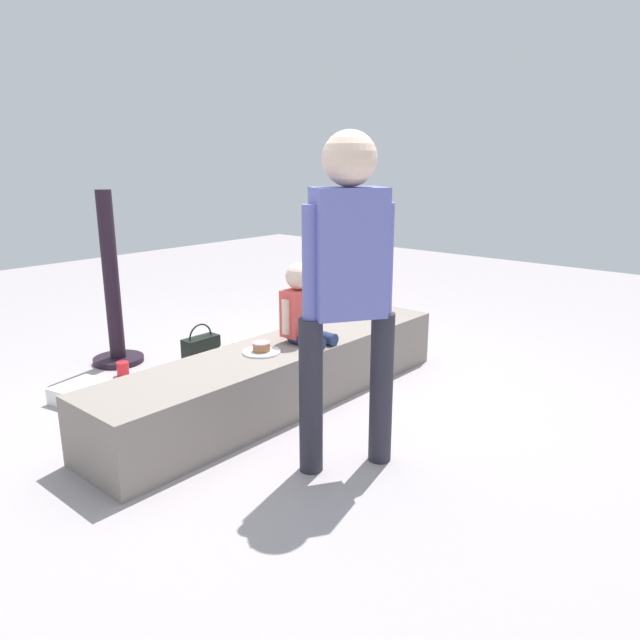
{
  "coord_description": "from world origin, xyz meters",
  "views": [
    {
      "loc": [
        -2.42,
        -2.41,
        1.45
      ],
      "look_at": [
        -0.1,
        -0.39,
        0.62
      ],
      "focal_mm": 33.49,
      "sensor_mm": 36.0,
      "label": 1
    }
  ],
  "objects_px": {
    "gift_bag": "(228,368)",
    "handbag_black_leather": "(201,351)",
    "child_seated": "(301,308)",
    "adult_standing": "(348,275)",
    "cake_plate": "(261,349)",
    "party_cup_red": "(123,369)",
    "cake_box_white": "(85,394)",
    "water_bottle_near_gift": "(312,337)"
  },
  "relations": [
    {
      "from": "gift_bag",
      "to": "handbag_black_leather",
      "type": "relative_size",
      "value": 0.92
    },
    {
      "from": "child_seated",
      "to": "handbag_black_leather",
      "type": "relative_size",
      "value": 1.52
    },
    {
      "from": "child_seated",
      "to": "adult_standing",
      "type": "bearing_deg",
      "value": -123.29
    },
    {
      "from": "cake_plate",
      "to": "handbag_black_leather",
      "type": "relative_size",
      "value": 0.7
    },
    {
      "from": "child_seated",
      "to": "adult_standing",
      "type": "relative_size",
      "value": 0.31
    },
    {
      "from": "party_cup_red",
      "to": "cake_plate",
      "type": "bearing_deg",
      "value": -79.89
    },
    {
      "from": "gift_bag",
      "to": "party_cup_red",
      "type": "relative_size",
      "value": 3.05
    },
    {
      "from": "adult_standing",
      "to": "party_cup_red",
      "type": "bearing_deg",
      "value": 91.25
    },
    {
      "from": "gift_bag",
      "to": "cake_plate",
      "type": "bearing_deg",
      "value": -105.86
    },
    {
      "from": "cake_plate",
      "to": "party_cup_red",
      "type": "relative_size",
      "value": 2.33
    },
    {
      "from": "party_cup_red",
      "to": "cake_box_white",
      "type": "height_order",
      "value": "cake_box_white"
    },
    {
      "from": "child_seated",
      "to": "gift_bag",
      "type": "height_order",
      "value": "child_seated"
    },
    {
      "from": "cake_plate",
      "to": "gift_bag",
      "type": "height_order",
      "value": "cake_plate"
    },
    {
      "from": "child_seated",
      "to": "handbag_black_leather",
      "type": "height_order",
      "value": "child_seated"
    },
    {
      "from": "water_bottle_near_gift",
      "to": "cake_box_white",
      "type": "height_order",
      "value": "water_bottle_near_gift"
    },
    {
      "from": "party_cup_red",
      "to": "handbag_black_leather",
      "type": "relative_size",
      "value": 0.3
    },
    {
      "from": "party_cup_red",
      "to": "water_bottle_near_gift",
      "type": "bearing_deg",
      "value": -24.0
    },
    {
      "from": "gift_bag",
      "to": "water_bottle_near_gift",
      "type": "relative_size",
      "value": 1.35
    },
    {
      "from": "cake_plate",
      "to": "cake_box_white",
      "type": "height_order",
      "value": "cake_plate"
    },
    {
      "from": "adult_standing",
      "to": "water_bottle_near_gift",
      "type": "bearing_deg",
      "value": 47.02
    },
    {
      "from": "adult_standing",
      "to": "water_bottle_near_gift",
      "type": "height_order",
      "value": "adult_standing"
    },
    {
      "from": "child_seated",
      "to": "water_bottle_near_gift",
      "type": "relative_size",
      "value": 2.23
    },
    {
      "from": "gift_bag",
      "to": "handbag_black_leather",
      "type": "height_order",
      "value": "handbag_black_leather"
    },
    {
      "from": "child_seated",
      "to": "handbag_black_leather",
      "type": "bearing_deg",
      "value": 93.14
    },
    {
      "from": "adult_standing",
      "to": "handbag_black_leather",
      "type": "bearing_deg",
      "value": 75.49
    },
    {
      "from": "gift_bag",
      "to": "cake_box_white",
      "type": "relative_size",
      "value": 0.87
    },
    {
      "from": "cake_plate",
      "to": "water_bottle_near_gift",
      "type": "height_order",
      "value": "cake_plate"
    },
    {
      "from": "adult_standing",
      "to": "gift_bag",
      "type": "relative_size",
      "value": 5.35
    },
    {
      "from": "handbag_black_leather",
      "to": "child_seated",
      "type": "bearing_deg",
      "value": -86.86
    },
    {
      "from": "cake_plate",
      "to": "gift_bag",
      "type": "bearing_deg",
      "value": 74.14
    },
    {
      "from": "cake_plate",
      "to": "cake_box_white",
      "type": "xyz_separation_m",
      "value": [
        -0.61,
        0.94,
        -0.34
      ]
    },
    {
      "from": "adult_standing",
      "to": "party_cup_red",
      "type": "xyz_separation_m",
      "value": [
        -0.04,
        1.94,
        -0.9
      ]
    },
    {
      "from": "water_bottle_near_gift",
      "to": "cake_box_white",
      "type": "xyz_separation_m",
      "value": [
        -1.71,
        0.34,
        -0.05
      ]
    },
    {
      "from": "cake_plate",
      "to": "water_bottle_near_gift",
      "type": "xyz_separation_m",
      "value": [
        1.1,
        0.6,
        -0.29
      ]
    },
    {
      "from": "adult_standing",
      "to": "cake_plate",
      "type": "bearing_deg",
      "value": 77.59
    },
    {
      "from": "adult_standing",
      "to": "water_bottle_near_gift",
      "type": "relative_size",
      "value": 7.24
    },
    {
      "from": "water_bottle_near_gift",
      "to": "adult_standing",
      "type": "bearing_deg",
      "value": -132.98
    },
    {
      "from": "child_seated",
      "to": "adult_standing",
      "type": "height_order",
      "value": "adult_standing"
    },
    {
      "from": "cake_box_white",
      "to": "handbag_black_leather",
      "type": "xyz_separation_m",
      "value": [
        0.88,
        -0.02,
        0.07
      ]
    },
    {
      "from": "gift_bag",
      "to": "party_cup_red",
      "type": "xyz_separation_m",
      "value": [
        -0.34,
        0.71,
        -0.08
      ]
    },
    {
      "from": "gift_bag",
      "to": "cake_box_white",
      "type": "distance_m",
      "value": 0.89
    },
    {
      "from": "cake_plate",
      "to": "child_seated",
      "type": "bearing_deg",
      "value": -3.95
    }
  ]
}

